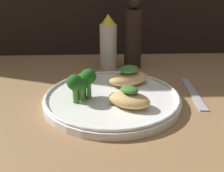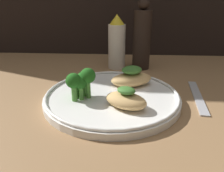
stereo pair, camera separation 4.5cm
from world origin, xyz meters
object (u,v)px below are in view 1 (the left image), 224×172
(plate, at_px, (112,97))
(broccoli_bunch, at_px, (81,83))
(sauce_bottle, at_px, (107,43))
(pepper_grinder, at_px, (133,37))

(plate, xyz_separation_m, broccoli_bunch, (-0.06, -0.02, 0.04))
(broccoli_bunch, height_order, sauce_bottle, sauce_bottle)
(broccoli_bunch, xyz_separation_m, pepper_grinder, (0.14, 0.25, 0.04))
(pepper_grinder, bearing_deg, sauce_bottle, 180.00)
(broccoli_bunch, xyz_separation_m, sauce_bottle, (0.06, 0.25, 0.03))
(pepper_grinder, bearing_deg, plate, -107.63)
(plate, xyz_separation_m, pepper_grinder, (0.07, 0.23, 0.08))
(plate, height_order, pepper_grinder, pepper_grinder)
(broccoli_bunch, bearing_deg, plate, 16.41)
(broccoli_bunch, distance_m, pepper_grinder, 0.29)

